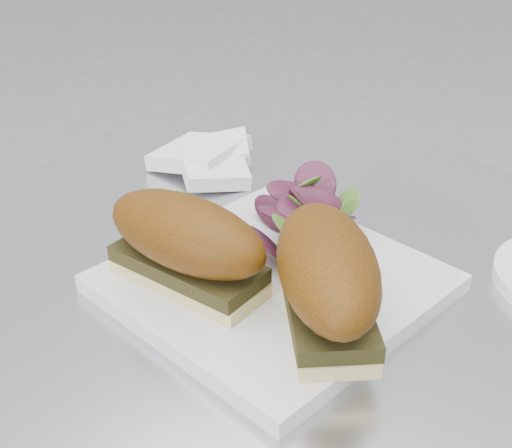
% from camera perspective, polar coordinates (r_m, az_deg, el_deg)
% --- Properties ---
extents(plate, '(0.28, 0.28, 0.02)m').
position_cam_1_polar(plate, '(0.63, 1.41, -4.73)').
color(plate, white).
rests_on(plate, table).
extents(sandwich_left, '(0.16, 0.07, 0.08)m').
position_cam_1_polar(sandwich_left, '(0.60, -5.59, -1.43)').
color(sandwich_left, '#D9CC87').
rests_on(sandwich_left, plate).
extents(sandwich_right, '(0.17, 0.18, 0.08)m').
position_cam_1_polar(sandwich_right, '(0.56, 5.68, -4.06)').
color(sandwich_right, '#D9CC87').
rests_on(sandwich_right, plate).
extents(salad, '(0.11, 0.11, 0.05)m').
position_cam_1_polar(salad, '(0.67, 3.81, 0.77)').
color(salad, '#548B2D').
rests_on(salad, plate).
extents(napkin, '(0.14, 0.14, 0.02)m').
position_cam_1_polar(napkin, '(0.84, -3.96, 4.62)').
color(napkin, white).
rests_on(napkin, table).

